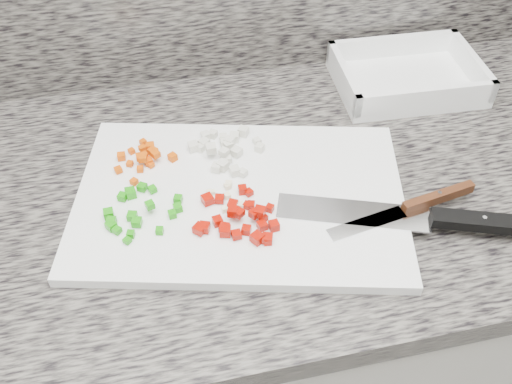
% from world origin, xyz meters
% --- Properties ---
extents(cabinet, '(3.92, 0.62, 0.86)m').
position_xyz_m(cabinet, '(0.00, 1.44, 0.43)').
color(cabinet, silver).
rests_on(cabinet, ground).
extents(countertop, '(3.96, 0.64, 0.04)m').
position_xyz_m(countertop, '(0.00, 1.44, 0.88)').
color(countertop, '#605C54').
rests_on(countertop, cabinet).
extents(cutting_board, '(0.55, 0.43, 0.02)m').
position_xyz_m(cutting_board, '(0.00, 1.39, 0.91)').
color(cutting_board, white).
rests_on(cutting_board, countertop).
extents(carrot_pile, '(0.10, 0.10, 0.02)m').
position_xyz_m(carrot_pile, '(-0.13, 1.50, 0.92)').
color(carrot_pile, '#D04A04').
rests_on(carrot_pile, cutting_board).
extents(onion_pile, '(0.12, 0.12, 0.02)m').
position_xyz_m(onion_pile, '(-0.00, 1.49, 0.92)').
color(onion_pile, silver).
rests_on(onion_pile, cutting_board).
extents(green_pepper_pile, '(0.11, 0.11, 0.02)m').
position_xyz_m(green_pepper_pile, '(-0.15, 1.39, 0.92)').
color(green_pepper_pile, '#1D960D').
rests_on(green_pepper_pile, cutting_board).
extents(red_pepper_pile, '(0.12, 0.11, 0.02)m').
position_xyz_m(red_pepper_pile, '(-0.01, 1.34, 0.92)').
color(red_pepper_pile, '#9E0C02').
rests_on(red_pepper_pile, cutting_board).
extents(garlic_pile, '(0.06, 0.07, 0.01)m').
position_xyz_m(garlic_pile, '(-0.01, 1.39, 0.92)').
color(garlic_pile, '#F6EEBE').
rests_on(garlic_pile, cutting_board).
extents(chef_knife, '(0.35, 0.16, 0.02)m').
position_xyz_m(chef_knife, '(0.26, 1.28, 0.92)').
color(chef_knife, white).
rests_on(chef_knife, cutting_board).
extents(paring_knife, '(0.24, 0.06, 0.02)m').
position_xyz_m(paring_knife, '(0.25, 1.31, 0.92)').
color(paring_knife, white).
rests_on(paring_knife, cutting_board).
extents(tray, '(0.26, 0.20, 0.05)m').
position_xyz_m(tray, '(0.36, 1.62, 0.92)').
color(tray, white).
rests_on(tray, countertop).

